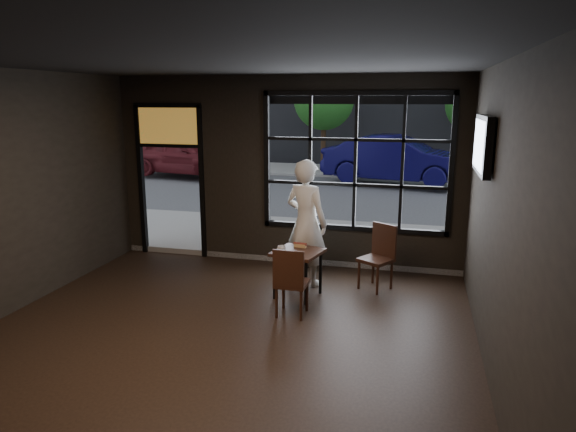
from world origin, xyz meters
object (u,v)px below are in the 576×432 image
(chair_near, at_px, (292,281))
(man, at_px, (306,223))
(navy_car, at_px, (397,159))
(cafe_table, at_px, (298,273))

(chair_near, xyz_separation_m, man, (-0.08, 1.22, 0.50))
(man, xyz_separation_m, navy_car, (0.93, 9.58, -0.09))
(navy_car, bearing_deg, man, -175.17)
(cafe_table, relative_size, navy_car, 0.15)
(navy_car, bearing_deg, chair_near, -174.14)
(navy_car, bearing_deg, cafe_table, -174.84)
(cafe_table, xyz_separation_m, navy_car, (0.92, 10.15, 0.53))
(cafe_table, relative_size, chair_near, 0.73)
(man, distance_m, navy_car, 9.62)
(chair_near, xyz_separation_m, navy_car, (0.85, 10.80, 0.41))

